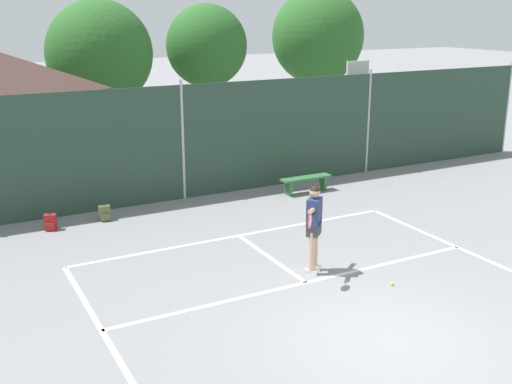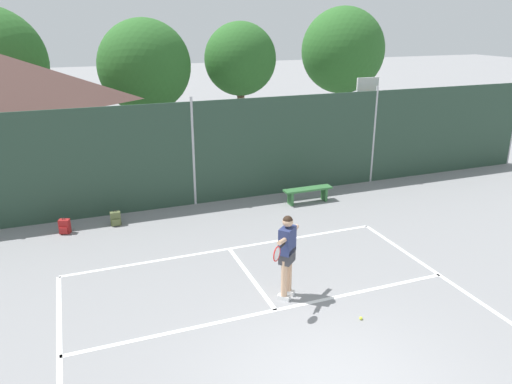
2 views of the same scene
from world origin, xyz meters
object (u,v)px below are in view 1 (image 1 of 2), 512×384
at_px(tennis_player, 314,222).
at_px(tennis_ball, 392,284).
at_px(backpack_red, 50,223).
at_px(courtside_bench, 306,181).
at_px(basketball_hoop, 356,97).
at_px(backpack_olive, 105,213).

xyz_separation_m(tennis_player, tennis_ball, (1.03, -1.28, -1.08)).
bearing_deg(backpack_red, courtside_bench, -1.54).
distance_m(tennis_ball, courtside_bench, 6.57).
relative_size(tennis_ball, backpack_red, 0.14).
bearing_deg(basketball_hoop, tennis_player, -131.29).
height_order(backpack_red, courtside_bench, courtside_bench).
distance_m(tennis_player, backpack_olive, 6.11).
bearing_deg(backpack_red, basketball_hoop, 11.65).
bearing_deg(tennis_player, backpack_red, 129.80).
bearing_deg(tennis_ball, backpack_red, 129.62).
height_order(basketball_hoop, tennis_player, basketball_hoop).
bearing_deg(backpack_olive, backpack_red, -176.32).
xyz_separation_m(basketball_hoop, backpack_red, (-10.83, -2.23, -2.12)).
relative_size(basketball_hoop, backpack_olive, 7.67).
height_order(tennis_player, courtside_bench, tennis_player).
xyz_separation_m(tennis_player, backpack_red, (-4.32, 5.18, -0.92)).
xyz_separation_m(basketball_hoop, tennis_player, (-6.51, -7.41, -1.20)).
xyz_separation_m(backpack_red, backpack_olive, (1.37, 0.09, 0.00)).
bearing_deg(tennis_ball, courtside_bench, 72.68).
height_order(backpack_olive, courtside_bench, courtside_bench).
xyz_separation_m(backpack_red, courtside_bench, (7.31, -0.20, 0.17)).
height_order(backpack_red, backpack_olive, same).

